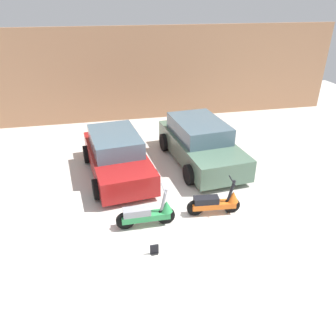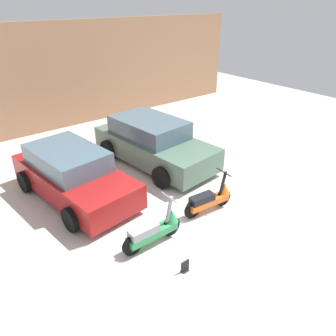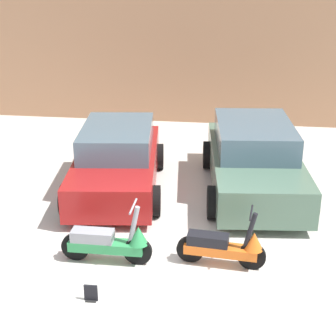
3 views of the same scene
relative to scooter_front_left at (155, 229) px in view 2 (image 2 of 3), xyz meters
The scene contains 7 objects.
ground_plane 0.90m from the scooter_front_left, 43.45° to the right, with size 28.00×28.00×0.00m, color silver.
wall_back 8.45m from the scooter_front_left, 85.87° to the left, with size 19.60×0.12×4.12m, color tan.
scooter_front_left is the anchor object (origin of this frame).
scooter_front_right 1.86m from the scooter_front_left, ahead, with size 1.45×0.52×1.01m.
car_rear_left 3.03m from the scooter_front_left, 100.49° to the left, with size 2.28×4.16×1.36m.
car_rear_center 4.06m from the scooter_front_left, 54.24° to the left, with size 2.38×4.42×1.45m.
placard_near_left_scooter 1.10m from the scooter_front_left, 92.09° to the right, with size 0.20×0.12×0.26m.
Camera 2 is at (-3.92, -4.10, 4.91)m, focal length 35.00 mm.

